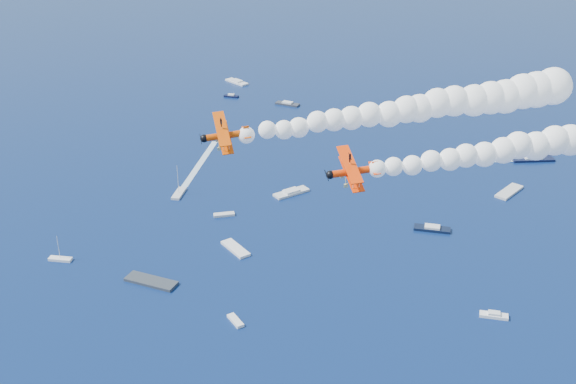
% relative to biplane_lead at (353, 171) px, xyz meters
% --- Properties ---
extents(biplane_lead, '(11.04, 11.73, 7.29)m').
position_rel_biplane_lead_xyz_m(biplane_lead, '(0.00, 0.00, 0.00)').
color(biplane_lead, '#FF3805').
extents(biplane_trail, '(10.90, 11.54, 7.33)m').
position_rel_biplane_lead_xyz_m(biplane_trail, '(-18.78, -1.30, 2.49)').
color(biplane_trail, '#DD4704').
extents(smoke_trail_lead, '(54.71, 52.26, 9.63)m').
position_rel_biplane_lead_xyz_m(smoke_trail_lead, '(21.44, 15.40, 1.98)').
color(smoke_trail_lead, white).
extents(smoke_trail_trail, '(54.72, 52.58, 9.63)m').
position_rel_biplane_lead_xyz_m(smoke_trail_trail, '(2.49, 14.33, 4.47)').
color(smoke_trail_trail, white).
extents(spectator_boats, '(237.07, 196.85, 0.70)m').
position_rel_biplane_lead_xyz_m(spectator_boats, '(-13.38, 97.00, -53.95)').
color(spectator_boats, silver).
rests_on(spectator_boats, ground).
extents(boat_wakes, '(173.50, 64.77, 0.04)m').
position_rel_biplane_lead_xyz_m(boat_wakes, '(-12.20, 112.53, -54.27)').
color(boat_wakes, white).
rests_on(boat_wakes, ground).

